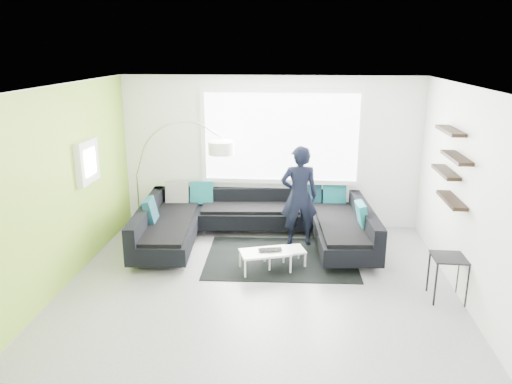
% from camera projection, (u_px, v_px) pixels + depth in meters
% --- Properties ---
extents(ground, '(5.50, 5.50, 0.00)m').
position_uv_depth(ground, '(260.00, 282.00, 7.25)').
color(ground, gray).
rests_on(ground, ground).
extents(room_shell, '(5.54, 5.04, 2.82)m').
position_uv_depth(room_shell, '(264.00, 157.00, 6.94)').
color(room_shell, white).
rests_on(room_shell, ground).
extents(sectional_sofa, '(4.05, 2.68, 0.84)m').
position_uv_depth(sectional_sofa, '(255.00, 225.00, 8.49)').
color(sectional_sofa, black).
rests_on(sectional_sofa, ground).
extents(rug, '(2.44, 1.81, 0.01)m').
position_uv_depth(rug, '(281.00, 258.00, 8.05)').
color(rug, black).
rests_on(rug, ground).
extents(coffee_table, '(1.08, 0.82, 0.31)m').
position_uv_depth(coffee_table, '(275.00, 258.00, 7.67)').
color(coffee_table, white).
rests_on(coffee_table, ground).
extents(arc_lamp, '(2.09, 1.35, 2.05)m').
position_uv_depth(arc_lamp, '(136.00, 174.00, 9.19)').
color(arc_lamp, silver).
rests_on(arc_lamp, ground).
extents(side_table, '(0.45, 0.45, 0.62)m').
position_uv_depth(side_table, '(447.00, 278.00, 6.68)').
color(side_table, black).
rests_on(side_table, ground).
extents(person, '(0.73, 0.56, 1.73)m').
position_uv_depth(person, '(299.00, 196.00, 8.40)').
color(person, black).
rests_on(person, ground).
extents(laptop, '(0.45, 0.37, 0.03)m').
position_uv_depth(laptop, '(271.00, 251.00, 7.50)').
color(laptop, black).
rests_on(laptop, coffee_table).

